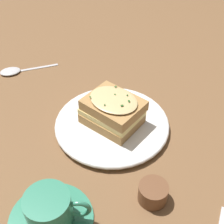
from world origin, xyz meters
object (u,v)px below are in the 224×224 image
at_px(teacup_with_saucer, 50,212).
at_px(condiment_pot, 153,193).
at_px(spoon, 14,71).
at_px(sandwich, 113,111).
at_px(dinner_plate, 112,124).

bearing_deg(teacup_with_saucer, condiment_pot, 14.14).
bearing_deg(spoon, teacup_with_saucer, -176.71).
height_order(sandwich, spoon, sandwich).
relative_size(dinner_plate, sandwich, 1.68).
distance_m(spoon, condiment_pot, 0.55).
height_order(dinner_plate, teacup_with_saucer, teacup_with_saucer).
xyz_separation_m(sandwich, spoon, (-0.20, -0.30, -0.05)).
height_order(dinner_plate, spoon, dinner_plate).
bearing_deg(dinner_plate, spoon, -123.45).
bearing_deg(condiment_pot, dinner_plate, -153.43).
xyz_separation_m(spoon, condiment_pot, (0.38, 0.39, 0.01)).
distance_m(dinner_plate, sandwich, 0.04).
bearing_deg(sandwich, condiment_pot, 26.15).
distance_m(dinner_plate, spoon, 0.36).
bearing_deg(teacup_with_saucer, spoon, 111.69).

